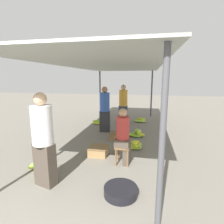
{
  "coord_description": "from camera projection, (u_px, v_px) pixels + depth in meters",
  "views": [
    {
      "loc": [
        1.22,
        -1.83,
        2.02
      ],
      "look_at": [
        0.0,
        4.11,
        0.85
      ],
      "focal_mm": 28.0,
      "sensor_mm": 36.0,
      "label": 1
    }
  ],
  "objects": [
    {
      "name": "canopy_post_back_right",
      "position": [
        152.0,
        94.0,
        9.25
      ],
      "size": [
        0.08,
        0.08,
        2.42
      ],
      "primitive_type": "cylinder",
      "color": "#4C4C51",
      "rests_on": "ground"
    },
    {
      "name": "crate_near",
      "position": [
        99.0,
        151.0,
        4.66
      ],
      "size": [
        0.49,
        0.49,
        0.23
      ],
      "color": "#9E7A4C",
      "rests_on": "ground"
    },
    {
      "name": "banana_pile_right_0",
      "position": [
        137.0,
        134.0,
        6.13
      ],
      "size": [
        0.63,
        0.41,
        0.29
      ],
      "color": "#9BC230",
      "rests_on": "ground"
    },
    {
      "name": "shopper_walking_far",
      "position": [
        105.0,
        109.0,
        6.59
      ],
      "size": [
        0.4,
        0.39,
        1.72
      ],
      "color": "#2D2D33",
      "rests_on": "ground"
    },
    {
      "name": "shopper_walking_mid",
      "position": [
        123.0,
        104.0,
        7.79
      ],
      "size": [
        0.4,
        0.39,
        1.75
      ],
      "color": "#384766",
      "rests_on": "ground"
    },
    {
      "name": "basin_black",
      "position": [
        121.0,
        191.0,
        3.06
      ],
      "size": [
        0.6,
        0.6,
        0.15
      ],
      "color": "black",
      "rests_on": "ground"
    },
    {
      "name": "stool",
      "position": [
        123.0,
        149.0,
        4.14
      ],
      "size": [
        0.34,
        0.34,
        0.45
      ],
      "color": "brown",
      "rests_on": "ground"
    },
    {
      "name": "canopy_post_back_left",
      "position": [
        100.0,
        93.0,
        9.8
      ],
      "size": [
        0.08,
        0.08,
        2.42
      ],
      "primitive_type": "cylinder",
      "color": "#4C4C51",
      "rests_on": "ground"
    },
    {
      "name": "banana_pile_right_2",
      "position": [
        135.0,
        145.0,
        5.1
      ],
      "size": [
        0.43,
        0.46,
        0.23
      ],
      "color": "#C4D329",
      "rests_on": "ground"
    },
    {
      "name": "crate_mid",
      "position": [
        116.0,
        136.0,
        5.84
      ],
      "size": [
        0.44,
        0.44,
        0.24
      ],
      "color": "olive",
      "rests_on": "ground"
    },
    {
      "name": "banana_pile_right_1",
      "position": [
        141.0,
        120.0,
        8.25
      ],
      "size": [
        0.54,
        0.51,
        0.2
      ],
      "color": "#7EB735",
      "rests_on": "ground"
    },
    {
      "name": "vendor_seated",
      "position": [
        124.0,
        135.0,
        4.07
      ],
      "size": [
        0.37,
        0.37,
        1.35
      ],
      "color": "#4C4238",
      "rests_on": "ground"
    },
    {
      "name": "banana_pile_left_1",
      "position": [
        41.0,
        164.0,
        3.97
      ],
      "size": [
        0.5,
        0.58,
        0.32
      ],
      "color": "#9CC330",
      "rests_on": "ground"
    },
    {
      "name": "vendor_foreground",
      "position": [
        43.0,
        139.0,
        3.21
      ],
      "size": [
        0.47,
        0.47,
        1.78
      ],
      "color": "#4C4238",
      "rests_on": "ground"
    },
    {
      "name": "banana_pile_left_0",
      "position": [
        98.0,
        122.0,
        7.86
      ],
      "size": [
        0.56,
        0.47,
        0.18
      ],
      "color": "#75B337",
      "rests_on": "ground"
    },
    {
      "name": "canopy_tarp",
      "position": [
        111.0,
        65.0,
        5.75
      ],
      "size": [
        3.23,
        7.77,
        0.04
      ],
      "primitive_type": "cube",
      "color": "#9EA399",
      "rests_on": "canopy_post_front_left"
    },
    {
      "name": "canopy_post_front_right",
      "position": [
        162.0,
        145.0,
        2.16
      ],
      "size": [
        0.08,
        0.08,
        2.42
      ],
      "primitive_type": "cylinder",
      "color": "#4C4C51",
      "rests_on": "ground"
    }
  ]
}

